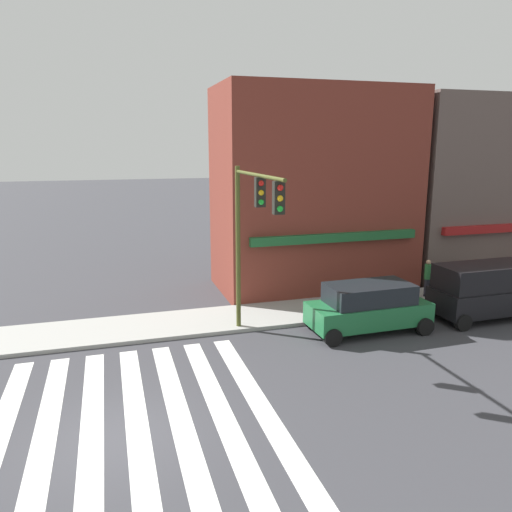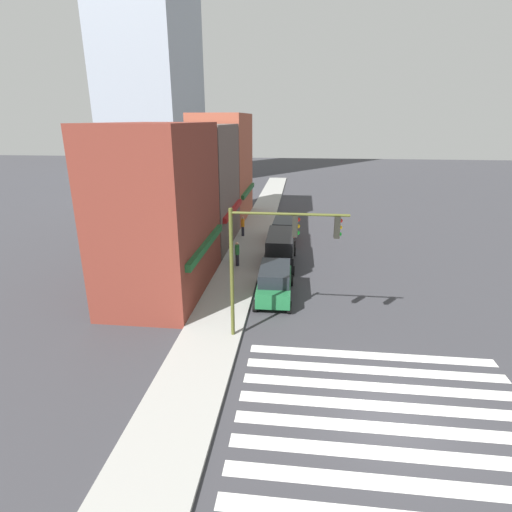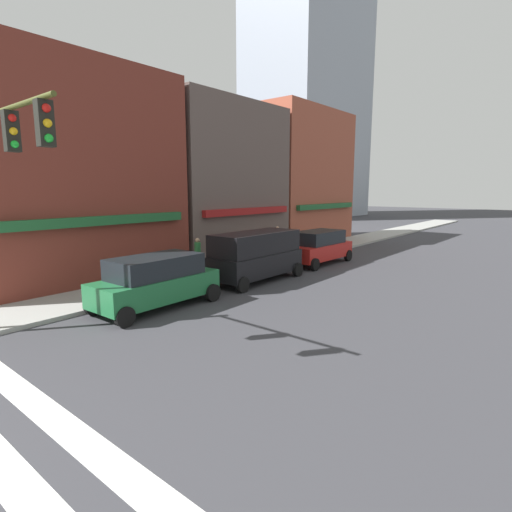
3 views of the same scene
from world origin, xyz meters
The scene contains 8 objects.
ground_plane centered at (0.00, 0.00, 0.00)m, with size 200.00×200.00×0.00m, color #38383D.
sidewalk_left centered at (0.00, 7.50, 0.07)m, with size 120.00×3.00×0.15m.
crosswalk_stripes centered at (0.00, 0.00, 0.00)m, with size 8.49×10.80×0.01m.
storefront_row centered at (20.03, 11.49, 5.06)m, with size 28.89×5.30×10.65m.
traffic_signal centered at (4.89, 4.51, 4.66)m, with size 0.32×5.26×6.41m.
suv_green centered at (9.67, 4.70, 1.03)m, with size 4.74×2.12×1.94m.
van_black centered at (15.41, 4.70, 1.29)m, with size 5.02×2.22×2.34m.
pedestrian_green_top centered at (14.44, 7.70, 1.07)m, with size 0.32×0.32×1.77m.
Camera 1 is at (0.17, -11.74, 7.15)m, focal length 35.00 mm.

